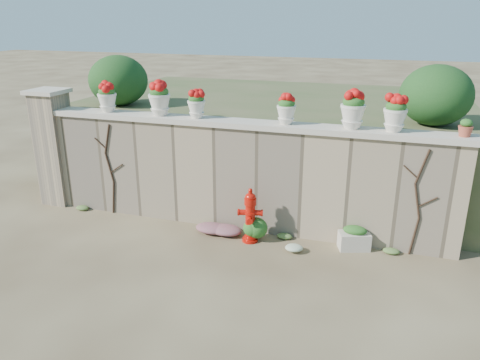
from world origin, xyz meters
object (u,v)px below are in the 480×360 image
(fire_hydrant, at_px, (250,215))
(terracotta_pot, at_px, (466,129))
(planter_box, at_px, (354,238))
(urn_pot_0, at_px, (107,97))

(fire_hydrant, relative_size, terracotta_pot, 3.74)
(planter_box, height_order, terracotta_pot, terracotta_pot)
(planter_box, xyz_separation_m, terracotta_pot, (1.54, 0.31, 2.02))
(fire_hydrant, bearing_deg, planter_box, -4.73)
(fire_hydrant, height_order, terracotta_pot, terracotta_pot)
(planter_box, bearing_deg, fire_hydrant, 169.41)
(fire_hydrant, height_order, planter_box, fire_hydrant)
(planter_box, relative_size, terracotta_pot, 2.21)
(urn_pot_0, relative_size, terracotta_pot, 2.13)
(planter_box, distance_m, terracotta_pot, 2.56)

